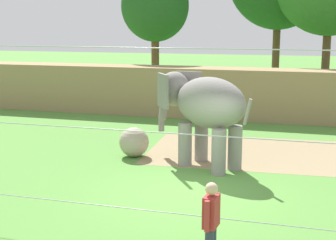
# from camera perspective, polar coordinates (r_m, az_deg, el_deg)

# --- Properties ---
(ground_plane) EXTENTS (120.00, 120.00, 0.00)m
(ground_plane) POSITION_cam_1_polar(r_m,az_deg,el_deg) (12.82, 2.35, -8.41)
(ground_plane) COLOR #518938
(dirt_patch) EXTENTS (7.01, 4.97, 0.01)m
(dirt_patch) POSITION_cam_1_polar(r_m,az_deg,el_deg) (16.89, 9.44, -3.73)
(dirt_patch) COLOR #937F5B
(dirt_patch) RESTS_ON ground
(embankment_wall) EXTENTS (36.00, 1.80, 2.31)m
(embankment_wall) POSITION_cam_1_polar(r_m,az_deg,el_deg) (22.74, 8.78, 3.07)
(embankment_wall) COLOR #997F56
(embankment_wall) RESTS_ON ground
(elephant) EXTENTS (3.44, 2.71, 2.82)m
(elephant) POSITION_cam_1_polar(r_m,az_deg,el_deg) (14.77, 4.13, 1.68)
(elephant) COLOR gray
(elephant) RESTS_ON ground
(enrichment_ball) EXTENTS (0.98, 0.98, 0.98)m
(enrichment_ball) POSITION_cam_1_polar(r_m,az_deg,el_deg) (16.03, -4.01, -2.61)
(enrichment_ball) COLOR tan
(enrichment_ball) RESTS_ON ground
(cable_fence) EXTENTS (12.17, 0.20, 4.03)m
(cable_fence) POSITION_cam_1_polar(r_m,az_deg,el_deg) (9.23, -2.38, -3.04)
(cable_fence) COLOR brown
(cable_fence) RESTS_ON ground
(zookeeper) EXTENTS (0.26, 0.59, 1.67)m
(zookeeper) POSITION_cam_1_polar(r_m,az_deg,el_deg) (8.54, 5.06, -12.08)
(zookeeper) COLOR #33384C
(zookeeper) RESTS_ON ground
(tree_left_of_centre) EXTENTS (3.78, 3.78, 7.31)m
(tree_left_of_centre) POSITION_cam_1_polar(r_m,az_deg,el_deg) (27.78, -1.53, 13.16)
(tree_left_of_centre) COLOR brown
(tree_left_of_centre) RESTS_ON ground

